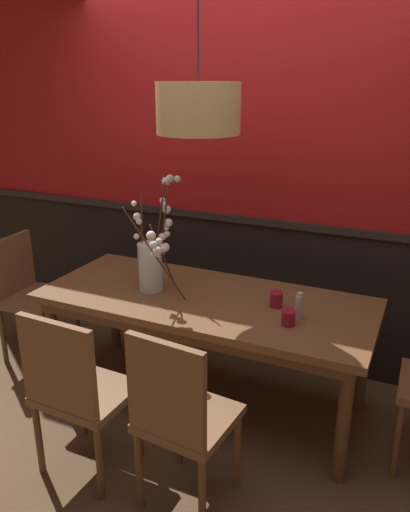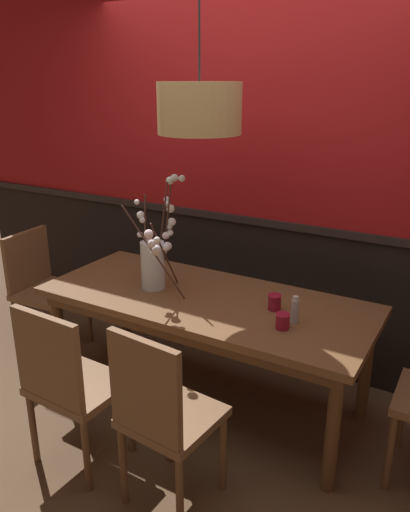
% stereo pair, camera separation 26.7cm
% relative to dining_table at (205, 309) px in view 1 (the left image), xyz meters
% --- Properties ---
extents(ground_plane, '(24.00, 24.00, 0.00)m').
position_rel_dining_table_xyz_m(ground_plane, '(0.00, 0.00, -0.65)').
color(ground_plane, brown).
extents(back_wall, '(5.50, 0.14, 2.82)m').
position_rel_dining_table_xyz_m(back_wall, '(0.00, 0.76, 0.75)').
color(back_wall, black).
rests_on(back_wall, ground).
extents(dining_table, '(2.01, 0.85, 0.73)m').
position_rel_dining_table_xyz_m(dining_table, '(0.00, 0.00, 0.00)').
color(dining_table, brown).
rests_on(dining_table, ground).
extents(chair_head_west_end, '(0.46, 0.48, 0.91)m').
position_rel_dining_table_xyz_m(chair_head_west_end, '(-1.43, 0.01, -0.13)').
color(chair_head_west_end, brown).
rests_on(chair_head_west_end, ground).
extents(chair_far_side_right, '(0.46, 0.47, 0.95)m').
position_rel_dining_table_xyz_m(chair_far_side_right, '(0.31, 0.87, -0.12)').
color(chair_far_side_right, brown).
rests_on(chair_far_side_right, ground).
extents(chair_near_side_left, '(0.47, 0.42, 0.93)m').
position_rel_dining_table_xyz_m(chair_near_side_left, '(-0.32, -0.85, -0.13)').
color(chair_near_side_left, brown).
rests_on(chair_near_side_left, ground).
extents(chair_far_side_left, '(0.43, 0.41, 0.98)m').
position_rel_dining_table_xyz_m(chair_far_side_left, '(-0.28, 0.86, -0.10)').
color(chair_far_side_left, brown).
rests_on(chair_far_side_left, ground).
extents(chair_near_side_right, '(0.44, 0.44, 0.95)m').
position_rel_dining_table_xyz_m(chair_near_side_right, '(0.26, -0.83, -0.12)').
color(chair_near_side_right, brown).
rests_on(chair_near_side_right, ground).
extents(vase_with_blossoms, '(0.38, 0.50, 0.69)m').
position_rel_dining_table_xyz_m(vase_with_blossoms, '(-0.34, -0.03, 0.28)').
color(vase_with_blossoms, silver).
rests_on(vase_with_blossoms, dining_table).
extents(candle_holder_nearer_center, '(0.08, 0.08, 0.08)m').
position_rel_dining_table_xyz_m(candle_holder_nearer_center, '(0.56, -0.15, 0.12)').
color(candle_holder_nearer_center, maroon).
rests_on(candle_holder_nearer_center, dining_table).
extents(candle_holder_nearer_edge, '(0.08, 0.08, 0.09)m').
position_rel_dining_table_xyz_m(candle_holder_nearer_edge, '(0.43, 0.04, 0.13)').
color(candle_holder_nearer_edge, maroon).
rests_on(candle_holder_nearer_edge, dining_table).
extents(condiment_bottle, '(0.04, 0.04, 0.15)m').
position_rel_dining_table_xyz_m(condiment_bottle, '(0.59, -0.05, 0.15)').
color(condiment_bottle, '#ADADB2').
rests_on(condiment_bottle, dining_table).
extents(pendant_lamp, '(0.46, 0.46, 1.14)m').
position_rel_dining_table_xyz_m(pendant_lamp, '(-0.06, 0.05, 1.17)').
color(pendant_lamp, tan).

